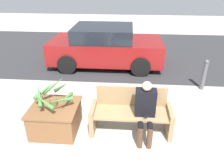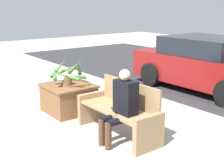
{
  "view_description": "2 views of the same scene",
  "coord_description": "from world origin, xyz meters",
  "px_view_note": "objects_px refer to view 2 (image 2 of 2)",
  "views": [
    {
      "loc": [
        -0.28,
        -2.76,
        2.96
      ],
      "look_at": [
        -0.6,
        1.26,
        0.89
      ],
      "focal_mm": 35.0,
      "sensor_mm": 36.0,
      "label": 1
    },
    {
      "loc": [
        3.72,
        -2.2,
        2.18
      ],
      "look_at": [
        -0.67,
        1.13,
        0.76
      ],
      "focal_mm": 50.0,
      "sensor_mm": 36.0,
      "label": 2
    }
  ],
  "objects_px": {
    "bench": "(120,111)",
    "potted_plant": "(68,72)",
    "person_seated": "(121,103)",
    "parked_car": "(208,64)",
    "planter_box": "(69,97)"
  },
  "relations": [
    {
      "from": "potted_plant",
      "to": "parked_car",
      "type": "height_order",
      "value": "parked_car"
    },
    {
      "from": "bench",
      "to": "planter_box",
      "type": "distance_m",
      "value": 1.55
    },
    {
      "from": "bench",
      "to": "parked_car",
      "type": "distance_m",
      "value": 3.73
    },
    {
      "from": "person_seated",
      "to": "planter_box",
      "type": "height_order",
      "value": "person_seated"
    },
    {
      "from": "bench",
      "to": "planter_box",
      "type": "relative_size",
      "value": 1.72
    },
    {
      "from": "planter_box",
      "to": "parked_car",
      "type": "relative_size",
      "value": 0.25
    },
    {
      "from": "bench",
      "to": "parked_car",
      "type": "xyz_separation_m",
      "value": [
        -0.9,
        3.61,
        0.26
      ]
    },
    {
      "from": "person_seated",
      "to": "parked_car",
      "type": "distance_m",
      "value": 3.97
    },
    {
      "from": "planter_box",
      "to": "parked_car",
      "type": "distance_m",
      "value": 3.81
    },
    {
      "from": "potted_plant",
      "to": "person_seated",
      "type": "bearing_deg",
      "value": -1.96
    },
    {
      "from": "person_seated",
      "to": "parked_car",
      "type": "bearing_deg",
      "value": 107.05
    },
    {
      "from": "person_seated",
      "to": "potted_plant",
      "type": "distance_m",
      "value": 1.81
    },
    {
      "from": "planter_box",
      "to": "parked_car",
      "type": "height_order",
      "value": "parked_car"
    },
    {
      "from": "bench",
      "to": "potted_plant",
      "type": "xyz_separation_m",
      "value": [
        -1.54,
        -0.12,
        0.43
      ]
    },
    {
      "from": "bench",
      "to": "potted_plant",
      "type": "height_order",
      "value": "potted_plant"
    }
  ]
}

